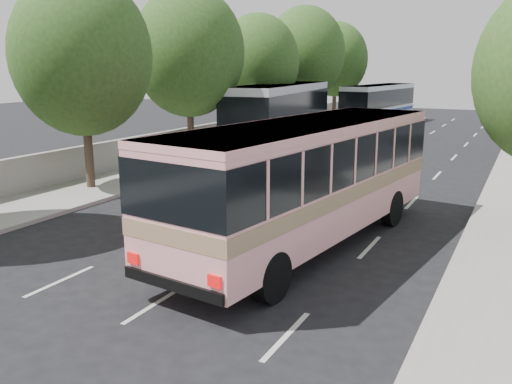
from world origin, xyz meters
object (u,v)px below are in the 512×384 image
Objects in this scene: pink_bus at (309,170)px; pink_taxi at (193,196)px; white_pickup at (265,154)px; tour_coach_rear at (379,101)px; tour_coach_front at (281,110)px.

pink_taxi is (-4.50, 0.79, -1.44)m from pink_bus.
tour_coach_rear is at bearing 97.65° from white_pickup.
tour_coach_front reaches higher than pink_taxi.
white_pickup is (-6.68, 10.75, -1.53)m from pink_bus.
white_pickup is 7.16m from tour_coach_front.
pink_taxi is at bearing -82.78° from tour_coach_front.
pink_taxi is at bearing -70.81° from white_pickup.
pink_taxi is 17.20m from tour_coach_front.
pink_bus is 0.97× the size of tour_coach_rear.
tour_coach_front is at bearing -89.79° from tour_coach_rear.
pink_bus is 0.84× the size of tour_coach_front.
tour_coach_front is (-2.10, 6.63, 1.71)m from white_pickup.
tour_coach_rear is (-2.50, 33.97, 1.30)m from pink_taxi.
pink_bus is 2.40× the size of pink_taxi.
pink_taxi reaches higher than white_pickup.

